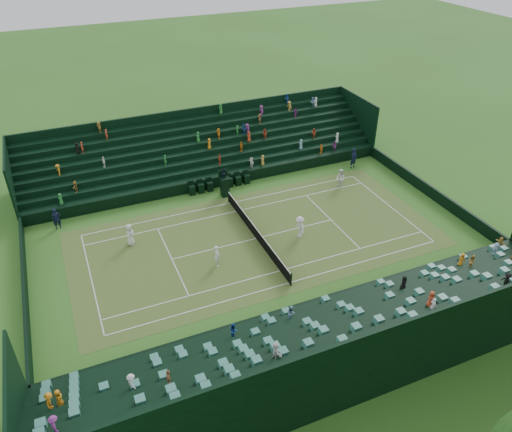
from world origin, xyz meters
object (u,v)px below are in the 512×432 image
object	(u,v)px
player_near_east	(217,256)
player_far_east	(300,227)
umpire_chair	(225,184)
tennis_net	(256,233)
player_far_west	(340,179)
player_near_west	(130,235)

from	to	relation	value
player_near_east	player_far_east	bearing A→B (deg)	-79.65
umpire_chair	player_near_east	distance (m)	9.47
player_far_east	tennis_net	bearing A→B (deg)	-109.67
umpire_chair	player_far_west	xyz separation A→B (m)	(2.60, 9.69, -0.23)
umpire_chair	player_far_west	size ratio (longest dim) A/B	1.49
tennis_net	umpire_chair	distance (m)	6.87
player_far_east	player_far_west	bearing A→B (deg)	126.35
player_near_west	player_far_west	world-z (taller)	player_far_west
tennis_net	player_near_west	size ratio (longest dim) A/B	6.86
player_near_west	player_far_west	size ratio (longest dim) A/B	0.99
tennis_net	umpire_chair	xyz separation A→B (m)	(-6.84, 0.07, 0.57)
tennis_net	player_far_west	size ratio (longest dim) A/B	6.79
player_near_west	player_far_east	distance (m)	12.35
umpire_chair	player_far_west	bearing A→B (deg)	74.99
player_near_west	player_near_east	bearing A→B (deg)	-110.82
player_near_east	umpire_chair	bearing A→B (deg)	-20.18
player_far_east	umpire_chair	bearing A→B (deg)	-160.77
tennis_net	umpire_chair	bearing A→B (deg)	179.41
player_near_west	player_far_west	distance (m)	18.43
player_far_east	player_near_west	bearing A→B (deg)	-110.28
player_near_east	player_far_east	xyz separation A→B (m)	(-0.85, 6.76, 0.05)
player_far_west	player_far_east	bearing A→B (deg)	-61.40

